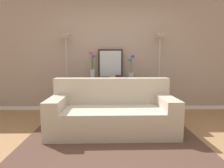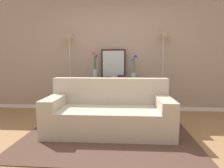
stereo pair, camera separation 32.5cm
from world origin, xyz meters
TOP-DOWN VIEW (x-y plane):
  - ground_plane at (0.00, 0.00)m, footprint 16.00×16.00m
  - back_wall at (0.00, 2.16)m, footprint 12.00×0.15m
  - area_rug at (-0.05, 0.52)m, footprint 2.63×2.05m
  - couch at (-0.06, 0.68)m, footprint 2.04×0.96m
  - console_table at (-0.05, 1.84)m, footprint 1.21×0.35m
  - floor_lamp_left at (-1.07, 1.86)m, footprint 0.28×0.28m
  - floor_lamp_right at (1.04, 1.86)m, footprint 0.28×0.28m
  - wall_mirror at (-0.07, 1.98)m, footprint 0.56×0.02m
  - vase_tall_flowers at (-0.48, 1.83)m, footprint 0.13×0.12m
  - vase_short_flowers at (0.39, 1.86)m, footprint 0.14×0.12m
  - fruit_bowl at (-0.02, 1.74)m, footprint 0.16×0.16m
  - book_stack at (0.12, 1.75)m, footprint 0.23×0.16m
  - book_row_under_console at (-0.34, 1.84)m, footprint 0.38×0.17m

SIDE VIEW (x-z plane):
  - ground_plane at x=0.00m, z-range -0.02..0.00m
  - area_rug at x=-0.05m, z-range 0.00..0.01m
  - book_row_under_console at x=-0.34m, z-range -0.01..0.12m
  - couch at x=-0.06m, z-range -0.13..0.75m
  - console_table at x=-0.05m, z-range 0.14..0.93m
  - fruit_bowl at x=-0.02m, z-range 0.78..0.84m
  - book_stack at x=0.12m, z-range 0.78..0.87m
  - vase_short_flowers at x=0.39m, z-range 0.71..1.25m
  - vase_tall_flowers at x=-0.48m, z-range 0.72..1.34m
  - wall_mirror at x=-0.07m, z-range 0.78..1.45m
  - floor_lamp_left at x=-1.07m, z-range 0.51..2.27m
  - floor_lamp_right at x=1.04m, z-range 0.51..2.30m
  - back_wall at x=0.00m, z-range 0.00..2.93m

